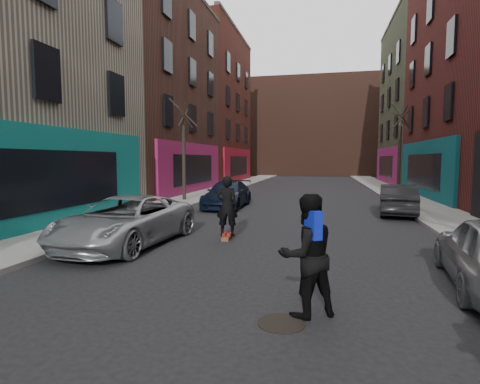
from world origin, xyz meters
The scene contains 13 objects.
sidewalk_left centered at (-6.25, 30.00, 0.07)m, with size 2.50×84.00×0.13m, color gray.
sidewalk_right centered at (6.25, 30.00, 0.07)m, with size 2.50×84.00×0.13m, color gray.
buildings_left centered at (-13.50, 16.00, 8.25)m, with size 12.00×56.00×16.50m, color maroon.
building_far centered at (0.00, 56.00, 7.00)m, with size 40.00×10.00×14.00m, color #47281E.
tree_left_far centered at (-6.20, 18.00, 3.38)m, with size 2.00×2.00×6.50m, color black, non-canonical shape.
tree_right_far centered at (6.20, 24.00, 3.53)m, with size 2.00×2.00×6.80m, color black, non-canonical shape.
parked_left_far centered at (-3.88, 7.55, 0.68)m, with size 2.27×4.92×1.37m, color #9B9EA4.
parked_left_end centered at (-3.20, 16.15, 0.65)m, with size 1.82×4.47×1.30m, color black.
parked_right_end centered at (4.60, 15.30, 0.66)m, with size 1.40×4.02×1.32m, color black.
skateboard centered at (-1.33, 8.94, 0.05)m, with size 0.22×0.80×0.10m, color brown.
skateboarder centered at (-1.33, 8.94, 1.00)m, with size 0.66×0.43×1.81m, color black.
pedestrian centered at (1.25, 3.85, 0.95)m, with size 1.15×1.08×1.88m.
manhole centered at (0.91, 3.47, 0.01)m, with size 0.70×0.70×0.01m, color black.
Camera 1 is at (1.48, -1.81, 2.40)m, focal length 28.00 mm.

